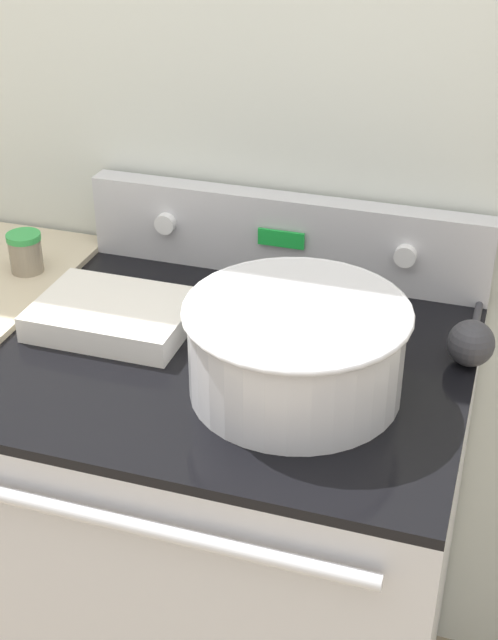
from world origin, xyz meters
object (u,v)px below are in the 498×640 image
object	(u,v)px
mixing_bowl	(296,345)
ladle	(472,340)
casserole_dish	(114,313)
spice_jar_green_cap	(26,252)

from	to	relation	value
mixing_bowl	ladle	size ratio (longest dim) A/B	1.08
casserole_dish	ladle	world-z (taller)	ladle
mixing_bowl	ladle	xyz separation A→B (m)	(0.25, 0.18, -0.05)
mixing_bowl	spice_jar_green_cap	xyz separation A→B (m)	(-0.60, 0.22, -0.03)
casserole_dish	ladle	xyz separation A→B (m)	(0.60, 0.08, 0.01)
ladle	casserole_dish	bearing A→B (deg)	-172.15
spice_jar_green_cap	mixing_bowl	bearing A→B (deg)	-20.10
mixing_bowl	casserole_dish	bearing A→B (deg)	165.08
ladle	spice_jar_green_cap	xyz separation A→B (m)	(-0.85, 0.04, 0.02)
casserole_dish	mixing_bowl	bearing A→B (deg)	-14.92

